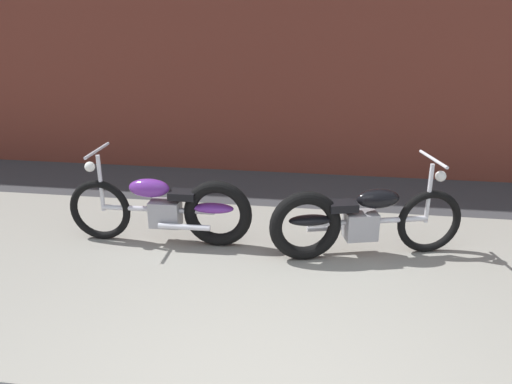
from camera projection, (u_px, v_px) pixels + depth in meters
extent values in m
cube|color=gray|center=(290.00, 276.00, 4.90)|extent=(36.00, 3.50, 0.01)
torus|color=black|center=(100.00, 210.00, 5.57)|extent=(0.68, 0.10, 0.68)
torus|color=black|center=(218.00, 214.00, 5.41)|extent=(0.73, 0.15, 0.73)
cylinder|color=silver|center=(158.00, 209.00, 5.48)|extent=(1.24, 0.08, 0.06)
cube|color=#99999E|center=(165.00, 213.00, 5.48)|extent=(0.32, 0.23, 0.28)
ellipsoid|color=#6B2D93|center=(149.00, 188.00, 5.41)|extent=(0.44, 0.20, 0.20)
ellipsoid|color=#6B2D93|center=(213.00, 208.00, 5.39)|extent=(0.44, 0.19, 0.10)
cube|color=black|center=(183.00, 195.00, 5.39)|extent=(0.28, 0.21, 0.08)
cylinder|color=silver|center=(101.00, 183.00, 5.46)|extent=(0.04, 0.04, 0.62)
cylinder|color=silver|center=(97.00, 150.00, 5.33)|extent=(0.04, 0.58, 0.03)
sphere|color=white|center=(90.00, 167.00, 5.41)|extent=(0.11, 0.11, 0.11)
cylinder|color=silver|center=(184.00, 227.00, 5.34)|extent=(0.55, 0.07, 0.06)
torus|color=black|center=(429.00, 222.00, 5.27)|extent=(0.68, 0.26, 0.68)
torus|color=black|center=(305.00, 226.00, 5.11)|extent=(0.74, 0.32, 0.73)
cylinder|color=silver|center=(368.00, 221.00, 5.18)|extent=(1.20, 0.39, 0.06)
cube|color=#99999E|center=(361.00, 225.00, 5.19)|extent=(0.37, 0.30, 0.28)
ellipsoid|color=black|center=(378.00, 199.00, 5.11)|extent=(0.48, 0.30, 0.20)
ellipsoid|color=black|center=(310.00, 220.00, 5.10)|extent=(0.47, 0.29, 0.10)
cube|color=black|center=(343.00, 206.00, 5.09)|extent=(0.32, 0.27, 0.08)
cylinder|color=silver|center=(429.00, 194.00, 5.16)|extent=(0.05, 0.05, 0.62)
cylinder|color=silver|center=(433.00, 159.00, 5.04)|extent=(0.19, 0.57, 0.03)
sphere|color=white|center=(441.00, 176.00, 5.11)|extent=(0.11, 0.11, 0.11)
cylinder|color=silver|center=(333.00, 228.00, 5.33)|extent=(0.55, 0.21, 0.06)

